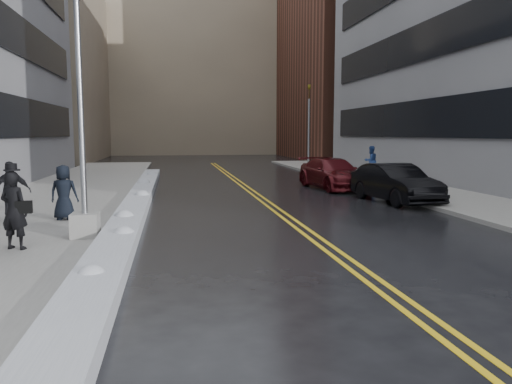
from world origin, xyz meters
name	(u,v)px	position (x,y,z in m)	size (l,w,h in m)	color
ground	(226,257)	(0.00, 0.00, 0.00)	(160.00, 160.00, 0.00)	black
sidewalk_west	(56,200)	(-5.75, 10.00, 0.07)	(5.50, 50.00, 0.15)	gray
sidewalk_east	(423,192)	(10.00, 10.00, 0.07)	(4.00, 50.00, 0.15)	gray
lane_line_left	(256,197)	(2.35, 10.00, 0.00)	(0.12, 50.00, 0.01)	gold
lane_line_right	(263,197)	(2.65, 10.00, 0.00)	(0.12, 50.00, 0.01)	gold
snow_ridge	(137,203)	(-2.45, 8.00, 0.17)	(0.90, 30.00, 0.34)	silver
building_west_far	(27,71)	(-15.50, 44.00, 9.00)	(14.00, 22.00, 18.00)	gray
building_east_far	(359,28)	(19.00, 42.00, 14.00)	(14.00, 20.00, 28.00)	#562D21
building_far	(194,73)	(2.00, 60.00, 11.00)	(36.00, 16.00, 22.00)	gray
lamppost	(82,141)	(-3.30, 2.00, 2.53)	(0.65, 0.65, 7.62)	gray
fire_hydrant	(403,182)	(9.00, 10.00, 0.55)	(0.26, 0.26, 0.73)	maroon
traffic_signal	(309,124)	(8.50, 24.00, 3.40)	(0.16, 0.20, 6.00)	gray
pedestrian_fedora	(14,210)	(-4.60, 0.87, 1.03)	(0.64, 0.42, 1.75)	black
pedestrian_c	(64,192)	(-4.34, 4.71, 0.97)	(0.80, 0.52, 1.64)	black
pedestrian_d	(12,192)	(-5.72, 4.46, 1.04)	(1.04, 0.43, 1.77)	black
pedestrian_east	(371,161)	(10.78, 18.03, 1.05)	(0.88, 0.68, 1.80)	navy
car_black	(395,183)	(7.50, 7.59, 0.77)	(1.62, 4.65, 1.53)	black
car_maroon	(333,173)	(6.66, 12.80, 0.75)	(2.10, 5.17, 1.50)	#480B10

